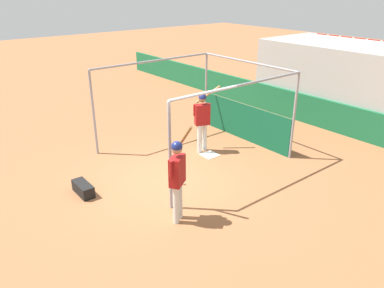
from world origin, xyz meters
name	(u,v)px	position (x,y,z in m)	size (l,w,h in m)	color
ground_plane	(166,181)	(0.00, 0.00, 0.00)	(60.00, 60.00, 0.00)	#935B38
outfield_wall	(318,112)	(0.00, 6.40, 0.50)	(24.00, 0.12, 1.01)	#196038
bleacher_section	(348,81)	(0.00, 8.06, 1.34)	(5.95, 3.20, 2.69)	#9E9E99
batting_cage	(227,110)	(-0.78, 2.79, 1.12)	(3.76, 4.22, 2.48)	gray
home_plate	(210,155)	(-0.49, 1.89, 0.01)	(0.44, 0.44, 0.02)	white
player_batter	(202,117)	(-0.85, 1.90, 1.07)	(0.58, 0.90, 1.90)	silver
player_waiting	(177,174)	(1.54, -0.75, 1.09)	(0.66, 0.61, 2.04)	silver
equipment_bag	(83,189)	(-0.70, -1.87, 0.14)	(0.70, 0.28, 0.28)	black
baseball	(184,183)	(0.42, 0.24, 0.04)	(0.07, 0.07, 0.07)	white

